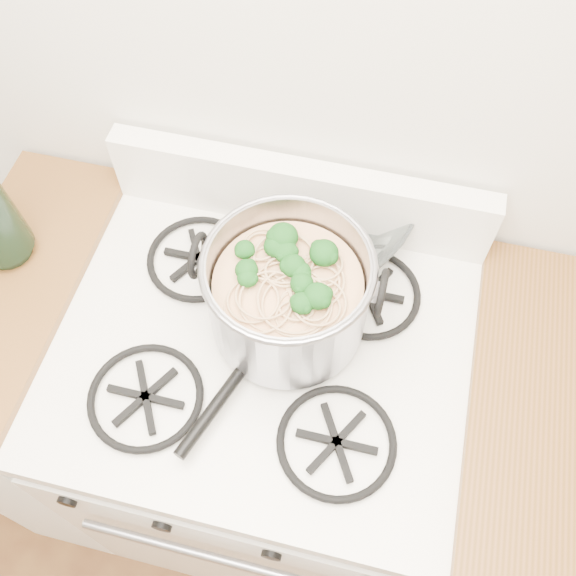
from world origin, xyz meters
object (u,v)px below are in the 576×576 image
at_px(gas_range, 268,430).
at_px(stock_pot, 288,295).
at_px(spatula, 265,338).
at_px(glass_bowl, 342,227).

height_order(gas_range, stock_pot, stock_pot).
bearing_deg(gas_range, spatula, 25.38).
relative_size(stock_pot, glass_bowl, 3.05).
bearing_deg(glass_bowl, gas_range, -108.70).
distance_m(gas_range, glass_bowl, 0.58).
height_order(gas_range, glass_bowl, glass_bowl).
height_order(stock_pot, spatula, stock_pot).
bearing_deg(stock_pot, spatula, -119.45).
distance_m(gas_range, spatula, 0.50).
relative_size(spatula, glass_bowl, 2.94).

